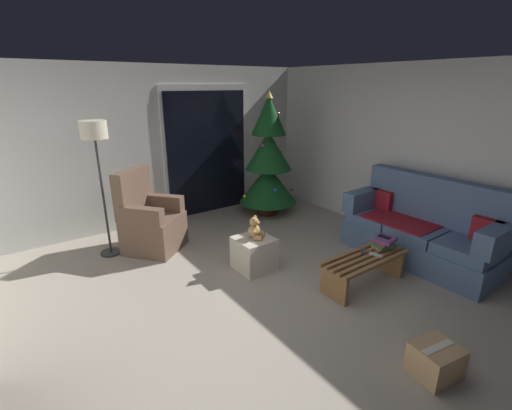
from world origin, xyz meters
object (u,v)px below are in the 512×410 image
object	(u,v)px
coffee_table	(364,266)
floor_lamp	(96,143)
remote_silver	(376,255)
cardboard_box_taped_mid_floor	(435,361)
cell_phone	(384,237)
remote_graphite	(363,251)
armchair	(150,222)
christmas_tree	(268,162)
couch	(422,231)
book_stack	(384,243)
teddy_bear_honey	(255,229)
ottoman	(254,253)

from	to	relation	value
coffee_table	floor_lamp	xyz separation A→B (m)	(-2.15, 2.54, 1.26)
remote_silver	cardboard_box_taped_mid_floor	size ratio (longest dim) A/B	0.40
cardboard_box_taped_mid_floor	floor_lamp	bearing A→B (deg)	111.97
cell_phone	floor_lamp	bearing A→B (deg)	128.45
remote_graphite	coffee_table	bearing A→B (deg)	102.25
remote_graphite	armchair	size ratio (longest dim) A/B	0.14
armchair	christmas_tree	bearing A→B (deg)	5.29
couch	remote_graphite	world-z (taller)	couch
remote_silver	book_stack	xyz separation A→B (m)	(0.22, 0.07, 0.06)
cell_phone	teddy_bear_honey	distance (m)	1.53
coffee_table	cardboard_box_taped_mid_floor	size ratio (longest dim) A/B	2.81
couch	book_stack	bearing A→B (deg)	178.89
book_stack	cell_phone	bearing A→B (deg)	35.57
couch	floor_lamp	bearing A→B (deg)	142.16
book_stack	teddy_bear_honey	distance (m)	1.53
cardboard_box_taped_mid_floor	armchair	bearing A→B (deg)	105.60
remote_silver	remote_graphite	distance (m)	0.15
cell_phone	christmas_tree	size ratio (longest dim) A/B	0.07
cell_phone	floor_lamp	distance (m)	3.69
remote_graphite	christmas_tree	distance (m)	2.59
remote_graphite	book_stack	size ratio (longest dim) A/B	0.56
floor_lamp	teddy_bear_honey	bearing A→B (deg)	-48.05
remote_graphite	ottoman	world-z (taller)	ottoman
couch	christmas_tree	distance (m)	2.68
remote_silver	ottoman	bearing A→B (deg)	118.43
remote_graphite	floor_lamp	size ratio (longest dim) A/B	0.09
remote_graphite	book_stack	world-z (taller)	book_stack
book_stack	armchair	world-z (taller)	armchair
floor_lamp	cardboard_box_taped_mid_floor	xyz separation A→B (m)	(1.51, -3.74, -1.37)
christmas_tree	teddy_bear_honey	xyz separation A→B (m)	(-1.37, -1.53, -0.39)
remote_graphite	cardboard_box_taped_mid_floor	size ratio (longest dim) A/B	0.40
couch	cell_phone	xyz separation A→B (m)	(-0.77, 0.03, 0.10)
christmas_tree	cardboard_box_taped_mid_floor	xyz separation A→B (m)	(-1.22, -3.77, -0.80)
couch	remote_silver	xyz separation A→B (m)	(-1.01, -0.05, -0.03)
remote_graphite	teddy_bear_honey	world-z (taller)	teddy_bear_honey
cardboard_box_taped_mid_floor	cell_phone	bearing A→B (deg)	51.03
christmas_tree	teddy_bear_honey	world-z (taller)	christmas_tree
book_stack	christmas_tree	distance (m)	2.61
armchair	remote_silver	bearing A→B (deg)	-54.11
couch	floor_lamp	distance (m)	4.29
cell_phone	floor_lamp	size ratio (longest dim) A/B	0.08
remote_silver	ottoman	xyz separation A→B (m)	(-0.91, 1.10, -0.16)
floor_lamp	ottoman	distance (m)	2.40
ottoman	cardboard_box_taped_mid_floor	world-z (taller)	ottoman
book_stack	cardboard_box_taped_mid_floor	bearing A→B (deg)	-128.74
remote_graphite	remote_silver	bearing A→B (deg)	158.14
coffee_table	teddy_bear_honey	xyz separation A→B (m)	(-0.79, 1.03, 0.29)
remote_silver	teddy_bear_honey	xyz separation A→B (m)	(-0.91, 1.09, 0.17)
cell_phone	armchair	bearing A→B (deg)	124.03
remote_graphite	armchair	distance (m)	2.84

